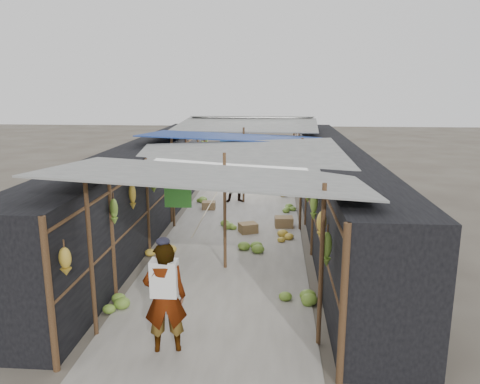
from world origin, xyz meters
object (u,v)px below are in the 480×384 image
(shopper_blue, at_px, (238,178))
(vendor_seated, at_px, (278,179))
(black_basin, at_px, (268,186))
(crate_near, at_px, (248,228))
(vendor_elderly, at_px, (165,298))

(shopper_blue, xyz_separation_m, vendor_seated, (1.38, 2.14, -0.42))
(black_basin, relative_size, vendor_seated, 0.65)
(crate_near, relative_size, vendor_seated, 0.54)
(black_basin, bearing_deg, vendor_seated, -23.41)
(vendor_elderly, relative_size, shopper_blue, 1.03)
(black_basin, height_order, vendor_elderly, vendor_elderly)
(black_basin, xyz_separation_m, shopper_blue, (-1.01, -2.31, 0.77))
(vendor_elderly, bearing_deg, black_basin, -108.99)
(vendor_seated, bearing_deg, black_basin, -147.41)
(crate_near, bearing_deg, vendor_seated, 58.18)
(shopper_blue, bearing_deg, vendor_seated, 46.31)
(vendor_elderly, bearing_deg, crate_near, -111.02)
(crate_near, height_order, shopper_blue, shopper_blue)
(black_basin, bearing_deg, vendor_elderly, -96.60)
(crate_near, distance_m, vendor_elderly, 6.05)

